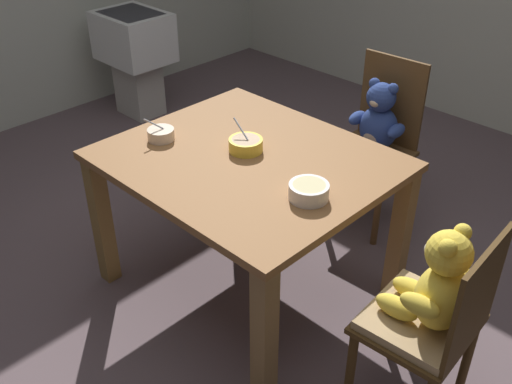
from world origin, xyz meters
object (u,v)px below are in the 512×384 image
object	(u,v)px
teddy_chair_near_right	(434,302)
porridge_bowl_white_near_right	(309,191)
dining_table	(248,180)
porridge_bowl_yellow_center	(246,145)
teddy_chair_far_center	(377,129)
porridge_bowl_cream_near_left	(161,134)
sink_basin	(135,49)

from	to	relation	value
teddy_chair_near_right	porridge_bowl_white_near_right	world-z (taller)	teddy_chair_near_right
dining_table	porridge_bowl_white_near_right	distance (m)	0.43
porridge_bowl_yellow_center	teddy_chair_far_center	bearing A→B (deg)	82.20
teddy_chair_far_center	teddy_chair_near_right	bearing A→B (deg)	40.16
porridge_bowl_cream_near_left	teddy_chair_far_center	bearing A→B (deg)	66.10
porridge_bowl_yellow_center	porridge_bowl_white_near_right	bearing A→B (deg)	-12.59
dining_table	porridge_bowl_cream_near_left	xyz separation A→B (m)	(-0.41, -0.16, 0.14)
porridge_bowl_cream_near_left	sink_basin	size ratio (longest dim) A/B	0.16
dining_table	teddy_chair_far_center	bearing A→B (deg)	85.62
porridge_bowl_yellow_center	dining_table	bearing A→B (deg)	-35.42
dining_table	sink_basin	distance (m)	2.22
teddy_chair_near_right	porridge_bowl_white_near_right	xyz separation A→B (m)	(-0.59, 0.00, 0.20)
dining_table	teddy_chair_near_right	xyz separation A→B (m)	(0.99, -0.07, -0.05)
porridge_bowl_yellow_center	porridge_bowl_cream_near_left	distance (m)	0.41
teddy_chair_far_center	porridge_bowl_yellow_center	xyz separation A→B (m)	(-0.12, -0.88, 0.20)
teddy_chair_far_center	sink_basin	distance (m)	2.12
porridge_bowl_yellow_center	teddy_chair_near_right	bearing A→B (deg)	-5.66
teddy_chair_near_right	teddy_chair_far_center	bearing A→B (deg)	-50.71
porridge_bowl_cream_near_left	porridge_bowl_white_near_right	bearing A→B (deg)	6.84
teddy_chair_near_right	porridge_bowl_cream_near_left	size ratio (longest dim) A/B	7.06
teddy_chair_near_right	porridge_bowl_yellow_center	size ratio (longest dim) A/B	5.39
teddy_chair_far_center	sink_basin	size ratio (longest dim) A/B	1.19
teddy_chair_far_center	sink_basin	world-z (taller)	teddy_chair_far_center
porridge_bowl_white_near_right	sink_basin	world-z (taller)	porridge_bowl_white_near_right
teddy_chair_near_right	porridge_bowl_white_near_right	size ratio (longest dim) A/B	5.53
porridge_bowl_white_near_right	teddy_chair_far_center	bearing A→B (deg)	108.75
teddy_chair_near_right	porridge_bowl_cream_near_left	world-z (taller)	teddy_chair_near_right
porridge_bowl_white_near_right	sink_basin	bearing A→B (deg)	159.74
dining_table	porridge_bowl_white_near_right	size ratio (longest dim) A/B	7.49
porridge_bowl_white_near_right	dining_table	bearing A→B (deg)	170.77
dining_table	porridge_bowl_white_near_right	world-z (taller)	porridge_bowl_white_near_right
dining_table	porridge_bowl_cream_near_left	world-z (taller)	porridge_bowl_cream_near_left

